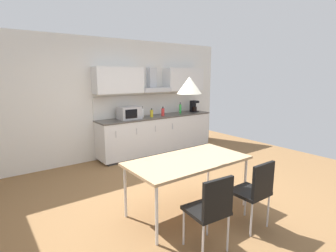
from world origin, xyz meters
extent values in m
cube|color=brown|center=(0.00, 0.00, -0.01)|extent=(8.03, 7.43, 0.02)
cube|color=silver|center=(0.00, 2.53, 1.33)|extent=(6.43, 0.10, 2.67)
cube|color=#333333|center=(1.13, 2.18, 0.03)|extent=(2.84, 0.54, 0.05)
cube|color=silver|center=(1.13, 2.18, 0.46)|extent=(2.95, 0.58, 0.82)
cube|color=#4C4742|center=(1.13, 2.18, 0.89)|extent=(2.97, 0.60, 0.03)
cube|color=silver|center=(-0.10, 1.88, 0.67)|extent=(0.01, 0.01, 0.14)
cube|color=silver|center=(0.39, 1.88, 0.67)|extent=(0.01, 0.01, 0.14)
cube|color=silver|center=(0.88, 1.88, 0.67)|extent=(0.01, 0.01, 0.14)
cube|color=silver|center=(1.37, 1.88, 0.67)|extent=(0.01, 0.01, 0.14)
cube|color=silver|center=(1.13, 2.46, 1.15)|extent=(2.95, 0.02, 0.50)
cube|color=silver|center=(0.20, 2.31, 1.76)|extent=(1.11, 0.34, 0.57)
cube|color=silver|center=(2.05, 2.31, 1.76)|extent=(1.11, 0.34, 0.57)
cube|color=#B7BABF|center=(1.13, 2.29, 1.53)|extent=(0.74, 0.40, 0.10)
cube|color=#B7BABF|center=(1.13, 2.40, 1.79)|extent=(0.20, 0.16, 0.52)
cube|color=#ADADB2|center=(0.38, 2.18, 1.04)|extent=(0.48, 0.34, 0.28)
cube|color=black|center=(0.34, 2.01, 1.04)|extent=(0.29, 0.01, 0.20)
cube|color=black|center=(2.34, 2.18, 0.91)|extent=(0.18, 0.18, 0.02)
cylinder|color=black|center=(2.34, 2.17, 0.98)|extent=(0.12, 0.12, 0.12)
cube|color=black|center=(2.34, 2.24, 1.05)|extent=(0.16, 0.08, 0.30)
cube|color=black|center=(2.34, 2.17, 1.17)|extent=(0.18, 0.16, 0.06)
cylinder|color=white|center=(0.74, 2.23, 1.01)|extent=(0.08, 0.08, 0.21)
cylinder|color=black|center=(0.74, 2.23, 1.13)|extent=(0.03, 0.03, 0.05)
cylinder|color=yellow|center=(0.95, 2.14, 0.99)|extent=(0.07, 0.07, 0.17)
cylinder|color=black|center=(0.95, 2.14, 1.09)|extent=(0.03, 0.03, 0.04)
cylinder|color=green|center=(1.86, 2.19, 1.02)|extent=(0.06, 0.06, 0.23)
cylinder|color=black|center=(1.86, 2.19, 1.16)|extent=(0.02, 0.02, 0.05)
cylinder|color=red|center=(1.26, 2.13, 0.99)|extent=(0.08, 0.08, 0.18)
cylinder|color=black|center=(1.26, 2.13, 1.10)|extent=(0.03, 0.03, 0.04)
cube|color=tan|center=(-0.14, -0.44, 0.74)|extent=(1.66, 0.86, 0.04)
cylinder|color=silver|center=(-0.91, -0.81, 0.36)|extent=(0.04, 0.04, 0.72)
cylinder|color=silver|center=(0.63, -0.81, 0.36)|extent=(0.04, 0.04, 0.72)
cylinder|color=silver|center=(-0.91, -0.07, 0.36)|extent=(0.04, 0.04, 0.72)
cylinder|color=silver|center=(0.63, -0.07, 0.36)|extent=(0.04, 0.04, 0.72)
cube|color=black|center=(0.24, -1.17, 0.45)|extent=(0.40, 0.40, 0.04)
cube|color=black|center=(0.24, -1.35, 0.67)|extent=(0.38, 0.04, 0.40)
cylinder|color=silver|center=(0.07, -1.00, 0.21)|extent=(0.02, 0.02, 0.43)
cylinder|color=silver|center=(0.41, -1.00, 0.21)|extent=(0.02, 0.02, 0.43)
cylinder|color=silver|center=(0.07, -1.34, 0.21)|extent=(0.02, 0.02, 0.43)
cylinder|color=silver|center=(0.41, -1.34, 0.21)|extent=(0.02, 0.02, 0.43)
cube|color=black|center=(-0.51, -1.17, 0.45)|extent=(0.43, 0.43, 0.04)
cube|color=black|center=(-0.53, -1.35, 0.67)|extent=(0.38, 0.07, 0.40)
cylinder|color=silver|center=(-0.67, -0.98, 0.21)|extent=(0.02, 0.02, 0.43)
cylinder|color=silver|center=(-0.33, -1.01, 0.21)|extent=(0.02, 0.02, 0.43)
cylinder|color=silver|center=(-0.70, -1.32, 0.21)|extent=(0.02, 0.02, 0.43)
cylinder|color=silver|center=(-0.36, -1.35, 0.21)|extent=(0.02, 0.02, 0.43)
cone|color=silver|center=(-0.14, -0.44, 1.75)|extent=(0.32, 0.32, 0.22)
camera|label=1|loc=(-2.38, -3.00, 1.88)|focal=28.00mm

